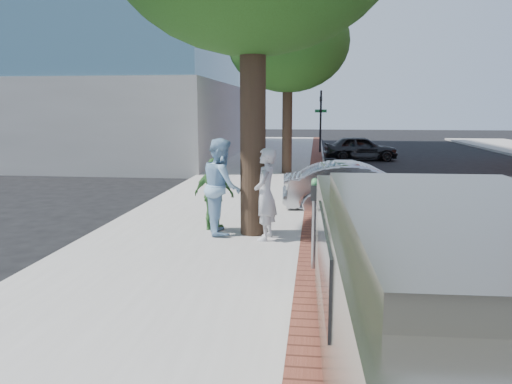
# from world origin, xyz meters

# --- Properties ---
(ground) EXTENTS (120.00, 120.00, 0.00)m
(ground) POSITION_xyz_m (0.00, 0.00, 0.00)
(ground) COLOR black
(ground) RESTS_ON ground
(sidewalk) EXTENTS (5.00, 60.00, 0.15)m
(sidewalk) POSITION_xyz_m (-1.50, 8.00, 0.07)
(sidewalk) COLOR #9E9991
(sidewalk) RESTS_ON ground
(brick_strip) EXTENTS (0.60, 60.00, 0.01)m
(brick_strip) POSITION_xyz_m (0.70, 8.00, 0.15)
(brick_strip) COLOR brown
(brick_strip) RESTS_ON sidewalk
(curb) EXTENTS (0.10, 60.00, 0.15)m
(curb) POSITION_xyz_m (1.05, 8.00, 0.07)
(curb) COLOR gray
(curb) RESTS_ON ground
(office_base) EXTENTS (18.20, 22.20, 4.00)m
(office_base) POSITION_xyz_m (-13.00, 22.00, 2.00)
(office_base) COLOR gray
(office_base) RESTS_ON ground
(signal_near) EXTENTS (0.70, 0.15, 3.80)m
(signal_near) POSITION_xyz_m (0.90, 22.00, 2.25)
(signal_near) COLOR black
(signal_near) RESTS_ON ground
(tree_far) EXTENTS (4.80, 4.80, 7.14)m
(tree_far) POSITION_xyz_m (-0.50, 12.00, 5.30)
(tree_far) COLOR black
(tree_far) RESTS_ON sidewalk
(parking_meter) EXTENTS (0.12, 0.32, 1.47)m
(parking_meter) POSITION_xyz_m (0.67, -0.30, 1.21)
(parking_meter) COLOR gray
(parking_meter) RESTS_ON sidewalk
(person_gray) EXTENTS (0.51, 0.71, 1.82)m
(person_gray) POSITION_xyz_m (-0.30, 1.47, 1.06)
(person_gray) COLOR #B6B7BB
(person_gray) RESTS_ON sidewalk
(person_officer) EXTENTS (1.00, 1.14, 1.98)m
(person_officer) POSITION_xyz_m (-1.25, 1.88, 1.14)
(person_officer) COLOR #8EB9DC
(person_officer) RESTS_ON sidewalk
(person_green) EXTENTS (0.97, 0.59, 1.54)m
(person_green) POSITION_xyz_m (-1.46, 2.11, 0.92)
(person_green) COLOR #427D39
(person_green) RESTS_ON sidewalk
(sedan_silver) EXTENTS (4.11, 1.67, 1.33)m
(sedan_silver) POSITION_xyz_m (1.82, 5.12, 0.66)
(sedan_silver) COLOR #B5B7BC
(sedan_silver) RESTS_ON ground
(bg_car) EXTENTS (4.02, 1.99, 1.32)m
(bg_car) POSITION_xyz_m (3.02, 18.95, 0.66)
(bg_car) COLOR black
(bg_car) RESTS_ON ground
(van) EXTENTS (2.24, 5.51, 2.01)m
(van) POSITION_xyz_m (1.81, -3.84, 1.10)
(van) COLOR gray
(van) RESTS_ON ground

